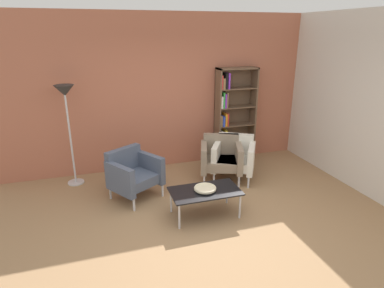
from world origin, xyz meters
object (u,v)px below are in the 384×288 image
object	(u,v)px
armchair_spare_guest	(133,173)
armchair_by_bookshelf	(234,157)
decorative_bowl	(205,188)
coffee_table_low	(205,192)
armchair_near_window	(221,157)
floor_lamp_torchiere	(66,103)
bookshelf_tall	(231,116)

from	to	relation	value
armchair_spare_guest	armchair_by_bookshelf	xyz separation A→B (m)	(1.84, 0.16, 0.00)
decorative_bowl	armchair_by_bookshelf	distance (m)	1.41
coffee_table_low	armchair_by_bookshelf	world-z (taller)	armchair_by_bookshelf
armchair_spare_guest	armchair_by_bookshelf	size ratio (longest dim) A/B	1.00
armchair_near_window	armchair_by_bookshelf	xyz separation A→B (m)	(0.23, -0.05, 0.00)
coffee_table_low	floor_lamp_torchiere	size ratio (longest dim) A/B	0.57
coffee_table_low	armchair_near_window	world-z (taller)	armchair_near_window
coffee_table_low	armchair_spare_guest	distance (m)	1.27
floor_lamp_torchiere	decorative_bowl	bearing A→B (deg)	-42.91
bookshelf_tall	armchair_near_window	xyz separation A→B (m)	(-0.52, -0.78, -0.52)
coffee_table_low	decorative_bowl	distance (m)	0.07
decorative_bowl	floor_lamp_torchiere	xyz separation A→B (m)	(-1.83, 1.70, 1.01)
bookshelf_tall	decorative_bowl	bearing A→B (deg)	-123.00
armchair_spare_guest	armchair_by_bookshelf	distance (m)	1.85
decorative_bowl	armchair_spare_guest	distance (m)	1.27
armchair_by_bookshelf	floor_lamp_torchiere	distance (m)	3.02
armchair_near_window	armchair_by_bookshelf	bearing A→B (deg)	6.39
bookshelf_tall	armchair_spare_guest	bearing A→B (deg)	-154.92
armchair_spare_guest	floor_lamp_torchiere	size ratio (longest dim) A/B	0.54
armchair_near_window	floor_lamp_torchiere	xyz separation A→B (m)	(-2.53, 0.59, 1.03)
armchair_near_window	armchair_by_bookshelf	distance (m)	0.24
bookshelf_tall	floor_lamp_torchiere	world-z (taller)	bookshelf_tall
decorative_bowl	armchair_by_bookshelf	bearing A→B (deg)	48.53
floor_lamp_torchiere	coffee_table_low	bearing A→B (deg)	-42.91
coffee_table_low	armchair_by_bookshelf	size ratio (longest dim) A/B	1.07
bookshelf_tall	floor_lamp_torchiere	distance (m)	3.10
bookshelf_tall	armchair_spare_guest	world-z (taller)	bookshelf_tall
armchair_near_window	armchair_by_bookshelf	world-z (taller)	same
coffee_table_low	decorative_bowl	world-z (taller)	decorative_bowl
bookshelf_tall	decorative_bowl	size ratio (longest dim) A/B	5.94
coffee_table_low	bookshelf_tall	bearing A→B (deg)	57.00
bookshelf_tall	decorative_bowl	world-z (taller)	bookshelf_tall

